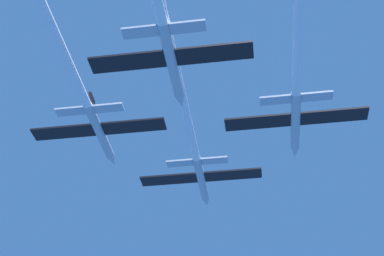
% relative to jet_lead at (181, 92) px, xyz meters
% --- Properties ---
extents(jet_lead, '(15.89, 57.00, 2.63)m').
position_rel_jet_lead_xyz_m(jet_lead, '(0.00, 0.00, 0.00)').
color(jet_lead, '#B2BAC6').
extents(jet_left_wing, '(15.89, 57.20, 2.63)m').
position_rel_jet_lead_xyz_m(jet_left_wing, '(-10.65, -11.39, 0.39)').
color(jet_left_wing, '#B2BAC6').
extents(jet_right_wing, '(15.89, 54.50, 2.63)m').
position_rel_jet_lead_xyz_m(jet_right_wing, '(12.08, -9.74, -0.27)').
color(jet_right_wing, '#B2BAC6').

